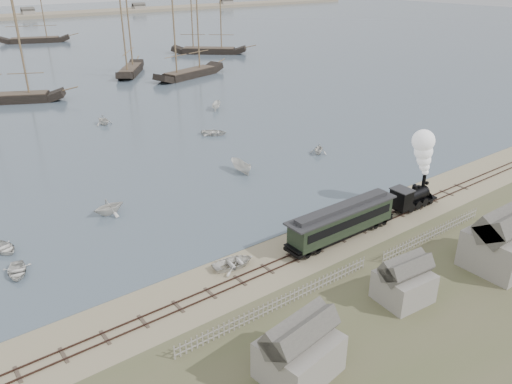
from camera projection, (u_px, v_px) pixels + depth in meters
ground at (287, 246)px, 48.08m from camera, size 600.00×600.00×0.00m
rail_track at (301, 254)px, 46.60m from camera, size 120.00×1.80×0.16m
picket_fence_west at (282, 308)px, 39.44m from camera, size 19.00×0.10×1.20m
picket_fence_east at (433, 238)px, 49.43m from camera, size 15.00×0.10×1.20m
shed_left at (298, 373)px, 33.17m from camera, size 5.00×4.00×4.10m
shed_mid at (402, 299)px, 40.43m from camera, size 4.00×3.50×3.60m
shed_right at (498, 265)px, 44.97m from camera, size 6.00×5.00×5.10m
locomotive at (421, 174)px, 54.42m from camera, size 6.78×2.53×8.45m
passenger_coach at (342, 220)px, 48.62m from camera, size 13.03×2.51×3.17m
beached_dinghy at (234, 263)px, 44.65m from camera, size 3.28×4.25×0.81m
rowboat_0 at (4, 248)px, 46.95m from camera, size 4.07×3.42×0.72m
rowboat_1 at (109, 206)px, 53.71m from camera, size 3.30×3.72×1.82m
rowboat_2 at (241, 167)px, 64.68m from camera, size 3.92×1.50×1.51m
rowboat_3 at (214, 132)px, 78.97m from camera, size 4.91×4.97×0.85m
rowboat_4 at (319, 149)px, 71.01m from camera, size 3.58×3.65×1.46m
rowboat_5 at (216, 106)px, 92.63m from camera, size 3.55×3.46×1.39m
rowboat_7 at (103, 120)px, 83.84m from camera, size 3.61×3.25×1.68m
rowboat_8 at (17, 271)px, 43.41m from camera, size 3.76×3.04×0.69m
schooner_2 at (1, 50)px, 93.62m from camera, size 19.91×12.63×20.00m
schooner_3 at (127, 32)px, 118.63m from camera, size 13.65×17.11×20.00m
schooner_4 at (188, 34)px, 115.39m from camera, size 20.86×10.38×20.00m
schooner_5 at (208, 19)px, 146.88m from camera, size 20.34×18.41×20.00m
schooner_8 at (30, 12)px, 167.74m from camera, size 22.97×12.20×20.00m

